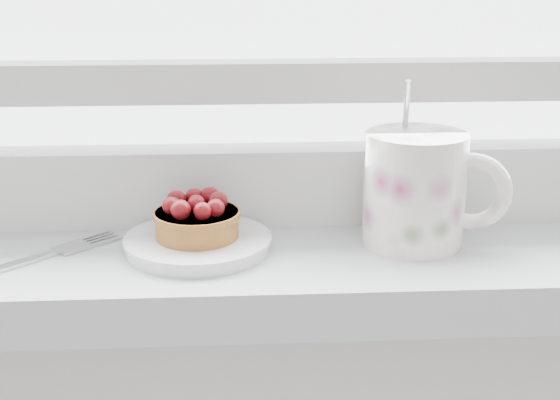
{
  "coord_description": "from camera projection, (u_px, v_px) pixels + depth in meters",
  "views": [
    {
      "loc": [
        0.0,
        1.28,
        1.18
      ],
      "look_at": [
        0.04,
        1.88,
        0.99
      ],
      "focal_mm": 50.0,
      "sensor_mm": 36.0,
      "label": 1
    }
  ],
  "objects": [
    {
      "name": "saucer",
      "position": [
        198.0,
        243.0,
        0.65
      ],
      "size": [
        0.12,
        0.12,
        0.01
      ],
      "primitive_type": "cylinder",
      "color": "white",
      "rests_on": "windowsill"
    },
    {
      "name": "raspberry_tart",
      "position": [
        197.0,
        218.0,
        0.65
      ],
      "size": [
        0.07,
        0.07,
        0.04
      ],
      "color": "brown",
      "rests_on": "saucer"
    },
    {
      "name": "floral_mug",
      "position": [
        418.0,
        187.0,
        0.66
      ],
      "size": [
        0.13,
        0.11,
        0.14
      ],
      "color": "white",
      "rests_on": "windowsill"
    },
    {
      "name": "fork",
      "position": [
        21.0,
        263.0,
        0.62
      ],
      "size": [
        0.14,
        0.13,
        0.0
      ],
      "color": "silver",
      "rests_on": "windowsill"
    }
  ]
}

